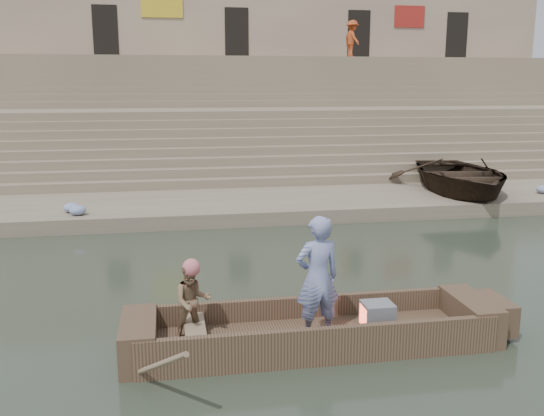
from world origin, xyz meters
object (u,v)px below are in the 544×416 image
object	(u,v)px
standing_man	(318,278)
pedestrian	(352,39)
main_rowboat	(312,339)
rowing_man	(192,301)
beached_rowboat	(460,175)
television	(377,315)

from	to	relation	value
standing_man	pedestrian	xyz separation A→B (m)	(7.77, 23.32, 5.01)
main_rowboat	rowing_man	xyz separation A→B (m)	(-1.77, 0.11, 0.68)
main_rowboat	beached_rowboat	world-z (taller)	beached_rowboat
main_rowboat	standing_man	size ratio (longest dim) A/B	2.71
beached_rowboat	pedestrian	xyz separation A→B (m)	(0.51, 13.58, 5.20)
main_rowboat	television	world-z (taller)	television
rowing_man	pedestrian	world-z (taller)	pedestrian
main_rowboat	television	bearing A→B (deg)	-0.00
television	beached_rowboat	size ratio (longest dim) A/B	0.09
main_rowboat	standing_man	distance (m)	1.05
main_rowboat	pedestrian	size ratio (longest dim) A/B	2.62
main_rowboat	standing_man	xyz separation A→B (m)	(0.01, -0.18, 1.03)
standing_man	television	world-z (taller)	standing_man
beached_rowboat	pedestrian	bearing A→B (deg)	95.81
standing_man	rowing_man	world-z (taller)	standing_man
television	beached_rowboat	distance (m)	11.45
main_rowboat	pedestrian	bearing A→B (deg)	71.40
rowing_man	television	xyz separation A→B (m)	(2.77, -0.11, -0.37)
rowing_man	television	size ratio (longest dim) A/B	2.49
standing_man	pedestrian	distance (m)	25.09
television	beached_rowboat	bearing A→B (deg)	56.71
television	pedestrian	bearing A→B (deg)	73.66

